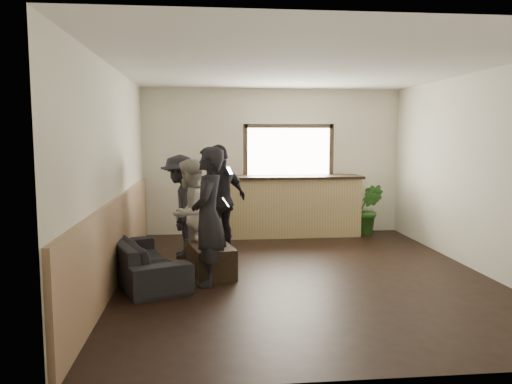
{
  "coord_description": "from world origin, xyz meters",
  "views": [
    {
      "loc": [
        -1.32,
        -6.62,
        1.91
      ],
      "look_at": [
        -0.59,
        0.4,
        1.11
      ],
      "focal_mm": 35.0,
      "sensor_mm": 36.0,
      "label": 1
    }
  ],
  "objects": [
    {
      "name": "person_d",
      "position": [
        -1.07,
        1.28,
        0.89
      ],
      "size": [
        1.07,
        1.0,
        1.77
      ],
      "rotation": [
        0.0,
        0.0,
        -2.45
      ],
      "color": "black",
      "rests_on": "ground"
    },
    {
      "name": "person_c",
      "position": [
        -1.7,
        1.22,
        0.81
      ],
      "size": [
        0.67,
        1.08,
        1.61
      ],
      "rotation": [
        0.0,
        0.0,
        -1.5
      ],
      "color": "black",
      "rests_on": "ground"
    },
    {
      "name": "person_b",
      "position": [
        -1.54,
        0.5,
        0.79
      ],
      "size": [
        0.88,
        0.95,
        1.58
      ],
      "rotation": [
        0.0,
        0.0,
        -2.04
      ],
      "color": "#B2AAA1",
      "rests_on": "ground"
    },
    {
      "name": "sofa",
      "position": [
        -2.15,
        -0.02,
        0.28
      ],
      "size": [
        1.41,
        2.05,
        0.56
      ],
      "primitive_type": "imported",
      "rotation": [
        0.0,
        0.0,
        1.95
      ],
      "color": "black",
      "rests_on": "ground"
    },
    {
      "name": "ground",
      "position": [
        0.0,
        0.0,
        0.0
      ],
      "size": [
        5.0,
        6.0,
        0.01
      ],
      "primitive_type": "cube",
      "color": "black"
    },
    {
      "name": "room_shell",
      "position": [
        -0.74,
        0.0,
        1.47
      ],
      "size": [
        5.01,
        6.01,
        2.8
      ],
      "color": "silver",
      "rests_on": "ground"
    },
    {
      "name": "bar_counter",
      "position": [
        0.3,
        2.7,
        0.64
      ],
      "size": [
        2.7,
        0.68,
        2.13
      ],
      "color": "tan",
      "rests_on": "ground"
    },
    {
      "name": "person_a",
      "position": [
        -1.28,
        -0.32,
        0.88
      ],
      "size": [
        0.53,
        0.71,
        1.77
      ],
      "rotation": [
        0.0,
        0.0,
        -1.75
      ],
      "color": "black",
      "rests_on": "ground"
    },
    {
      "name": "coffee_table",
      "position": [
        -1.25,
        0.13,
        0.21
      ],
      "size": [
        0.71,
        1.03,
        0.42
      ],
      "primitive_type": "cube",
      "rotation": [
        0.0,
        0.0,
        0.21
      ],
      "color": "black",
      "rests_on": "ground"
    },
    {
      "name": "cup_b",
      "position": [
        -1.13,
        0.05,
        0.46
      ],
      "size": [
        0.1,
        0.1,
        0.08
      ],
      "primitive_type": "imported",
      "rotation": [
        0.0,
        0.0,
        4.85
      ],
      "color": "silver",
      "rests_on": "coffee_table"
    },
    {
      "name": "cup_a",
      "position": [
        -1.4,
        0.33,
        0.47
      ],
      "size": [
        0.18,
        0.18,
        0.1
      ],
      "primitive_type": "imported",
      "rotation": [
        0.0,
        0.0,
        3.73
      ],
      "color": "silver",
      "rests_on": "coffee_table"
    },
    {
      "name": "potted_plant",
      "position": [
        1.82,
        2.65,
        0.49
      ],
      "size": [
        0.65,
        0.58,
        0.98
      ],
      "primitive_type": "imported",
      "rotation": [
        0.0,
        0.0,
        -0.31
      ],
      "color": "#2D6623",
      "rests_on": "ground"
    }
  ]
}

